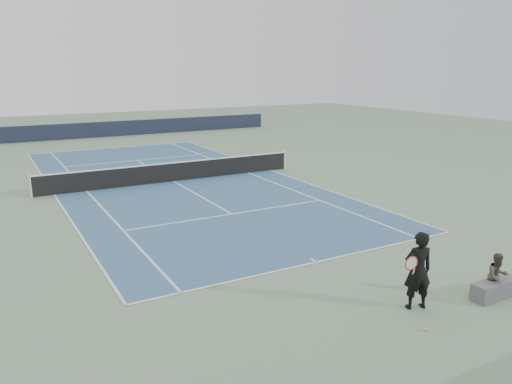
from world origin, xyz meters
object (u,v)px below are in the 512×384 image
tennis_player (418,270)px  tennis_net (173,171)px  tennis_ball (426,330)px  spectator_bench (496,282)px

tennis_player → tennis_net: bearing=91.4°
tennis_ball → tennis_player: bearing=56.4°
tennis_ball → tennis_net: bearing=89.2°
tennis_player → tennis_ball: 1.40m
tennis_net → spectator_bench: spectator_bench is taller
tennis_net → tennis_player: size_ratio=6.93×
spectator_bench → tennis_net: bearing=98.9°
tennis_net → tennis_ball: 16.15m
tennis_player → tennis_ball: (-0.60, -0.89, -0.89)m
tennis_ball → spectator_bench: bearing=7.1°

